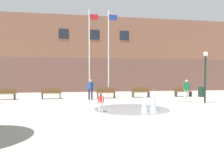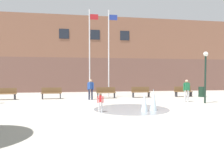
# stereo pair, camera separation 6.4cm
# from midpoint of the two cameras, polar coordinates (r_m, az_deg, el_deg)

# --- Properties ---
(ground_plane) EXTENTS (100.00, 100.00, 0.00)m
(ground_plane) POSITION_cam_midpoint_polar(r_m,az_deg,el_deg) (8.53, 6.18, -10.56)
(ground_plane) COLOR #9E998E
(library_building) EXTENTS (36.00, 6.05, 8.77)m
(library_building) POSITION_cam_midpoint_polar(r_m,az_deg,el_deg) (28.51, -5.16, 7.23)
(library_building) COLOR brown
(library_building) RESTS_ON ground
(splash_fountain) EXTENTS (4.23, 4.23, 1.17)m
(splash_fountain) POSITION_cam_midpoint_polar(r_m,az_deg,el_deg) (12.03, 8.19, -5.02)
(splash_fountain) COLOR gray
(splash_fountain) RESTS_ON ground
(park_bench_far_left) EXTENTS (1.60, 0.44, 0.91)m
(park_bench_far_left) POSITION_cam_midpoint_polar(r_m,az_deg,el_deg) (18.99, -26.20, -2.27)
(park_bench_far_left) COLOR #28282D
(park_bench_far_left) RESTS_ON ground
(park_bench_left_of_flagpoles) EXTENTS (1.60, 0.44, 0.91)m
(park_bench_left_of_flagpoles) POSITION_cam_midpoint_polar(r_m,az_deg,el_deg) (18.39, -15.67, -2.26)
(park_bench_left_of_flagpoles) COLOR #28282D
(park_bench_left_of_flagpoles) RESTS_ON ground
(park_bench_under_right_flagpole) EXTENTS (1.60, 0.44, 0.91)m
(park_bench_under_right_flagpole) POSITION_cam_midpoint_polar(r_m,az_deg,el_deg) (18.23, -1.71, -2.22)
(park_bench_under_right_flagpole) COLOR #28282D
(park_bench_under_right_flagpole) RESTS_ON ground
(park_bench_near_trashcan) EXTENTS (1.60, 0.44, 0.91)m
(park_bench_near_trashcan) POSITION_cam_midpoint_polar(r_m,az_deg,el_deg) (19.10, 7.37, -2.04)
(park_bench_near_trashcan) COLOR #28282D
(park_bench_near_trashcan) RESTS_ON ground
(park_bench_far_right) EXTENTS (1.60, 0.44, 0.91)m
(park_bench_far_right) POSITION_cam_midpoint_polar(r_m,az_deg,el_deg) (20.56, 17.94, -1.82)
(park_bench_far_right) COLOR #28282D
(park_bench_far_right) RESTS_ON ground
(adult_near_bench) EXTENTS (0.50, 0.38, 1.59)m
(adult_near_bench) POSITION_cam_midpoint_polar(r_m,az_deg,el_deg) (17.14, -5.76, -0.99)
(adult_near_bench) COLOR #1E233D
(adult_near_bench) RESTS_ON ground
(adult_in_red) EXTENTS (0.50, 0.24, 1.59)m
(adult_in_red) POSITION_cam_midpoint_polar(r_m,az_deg,el_deg) (16.59, 18.77, -1.20)
(adult_in_red) COLOR silver
(adult_in_red) RESTS_ON ground
(child_running) EXTENTS (0.31, 0.23, 0.99)m
(child_running) POSITION_cam_midpoint_polar(r_m,az_deg,el_deg) (11.31, -3.12, -4.43)
(child_running) COLOR silver
(child_running) RESTS_ON ground
(flagpole_left) EXTENTS (0.80, 0.10, 7.51)m
(flagpole_left) POSITION_cam_midpoint_polar(r_m,az_deg,el_deg) (18.91, -5.94, 8.60)
(flagpole_left) COLOR silver
(flagpole_left) RESTS_ON ground
(flagpole_right) EXTENTS (0.80, 0.10, 7.54)m
(flagpole_right) POSITION_cam_midpoint_polar(r_m,az_deg,el_deg) (19.10, -0.92, 8.59)
(flagpole_right) COLOR silver
(flagpole_right) RESTS_ON ground
(lamp_post_right_lane) EXTENTS (0.32, 0.32, 3.51)m
(lamp_post_right_lane) POSITION_cam_midpoint_polar(r_m,az_deg,el_deg) (16.19, 23.08, 3.59)
(lamp_post_right_lane) COLOR #192D23
(lamp_post_right_lane) RESTS_ON ground
(trash_can) EXTENTS (0.56, 0.56, 0.90)m
(trash_can) POSITION_cam_midpoint_polar(r_m,az_deg,el_deg) (20.97, 22.23, -1.88)
(trash_can) COLOR #193323
(trash_can) RESTS_ON ground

